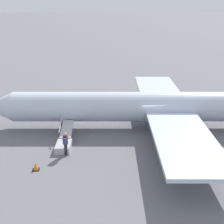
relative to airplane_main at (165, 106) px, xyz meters
name	(u,v)px	position (x,y,z in m)	size (l,w,h in m)	color
ground_plane	(153,128)	(0.94, -0.08, -2.01)	(600.00, 600.00, 0.00)	slate
airplane_main	(165,106)	(0.00, 0.00, 0.00)	(30.68, 23.34, 6.74)	silver
boarding_stairs	(64,143)	(8.56, 3.13, -1.64)	(1.33, 4.09, 1.68)	#B2B2B7
passenger	(65,142)	(8.36, 4.42, -1.01)	(0.36, 0.55, 1.74)	#23232D
traffic_cone_near_stairs	(36,167)	(10.24, 6.45, -1.78)	(0.46, 0.46, 0.51)	black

